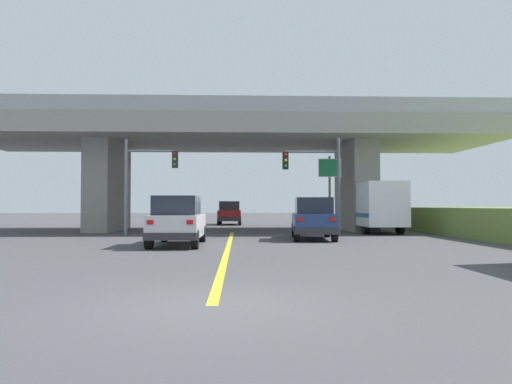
{
  "coord_description": "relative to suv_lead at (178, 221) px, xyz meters",
  "views": [
    {
      "loc": [
        0.45,
        -7.92,
        1.62
      ],
      "look_at": [
        1.38,
        19.59,
        2.41
      ],
      "focal_mm": 34.04,
      "sensor_mm": 36.0,
      "label": 1
    }
  ],
  "objects": [
    {
      "name": "suv_lead",
      "position": [
        0.0,
        0.0,
        0.0
      ],
      "size": [
        1.98,
        4.84,
        2.02
      ],
      "color": "silver",
      "rests_on": "ground"
    },
    {
      "name": "suv_crossing",
      "position": [
        6.1,
        3.38,
        -0.0
      ],
      "size": [
        2.28,
        4.62,
        2.02
      ],
      "rotation": [
        0.0,
        0.0,
        -0.08
      ],
      "color": "navy",
      "rests_on": "ground"
    },
    {
      "name": "ground",
      "position": [
        2.08,
        12.29,
        -1.02
      ],
      "size": [
        160.0,
        160.0,
        0.0
      ],
      "primitive_type": "plane",
      "color": "#424244"
    },
    {
      "name": "lane_divider_stripe",
      "position": [
        2.08,
        -1.13,
        -1.01
      ],
      "size": [
        0.2,
        21.95,
        0.01
      ],
      "primitive_type": "cube",
      "color": "yellow",
      "rests_on": "ground"
    },
    {
      "name": "highway_sign",
      "position": [
        8.04,
        9.36,
        2.38
      ],
      "size": [
        1.4,
        0.17,
        4.68
      ],
      "color": "#56595E",
      "rests_on": "ground"
    },
    {
      "name": "sedan_oncoming",
      "position": [
        1.67,
        22.17,
        -0.0
      ],
      "size": [
        2.01,
        4.63,
        2.02
      ],
      "color": "maroon",
      "rests_on": "ground"
    },
    {
      "name": "traffic_signal_nearside",
      "position": [
        6.88,
        6.29,
        2.35
      ],
      "size": [
        3.17,
        0.36,
        5.35
      ],
      "color": "#56595E",
      "rests_on": "ground"
    },
    {
      "name": "box_truck",
      "position": [
        10.75,
        9.65,
        0.58
      ],
      "size": [
        2.33,
        7.48,
        3.01
      ],
      "color": "silver",
      "rests_on": "ground"
    },
    {
      "name": "overpass_bridge",
      "position": [
        2.08,
        12.29,
        4.66
      ],
      "size": [
        34.51,
        10.36,
        7.86
      ],
      "color": "gray",
      "rests_on": "ground"
    },
    {
      "name": "traffic_signal_farside",
      "position": [
        -2.79,
        7.15,
        2.39
      ],
      "size": [
        2.96,
        0.36,
        5.34
      ],
      "color": "slate",
      "rests_on": "ground"
    }
  ]
}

